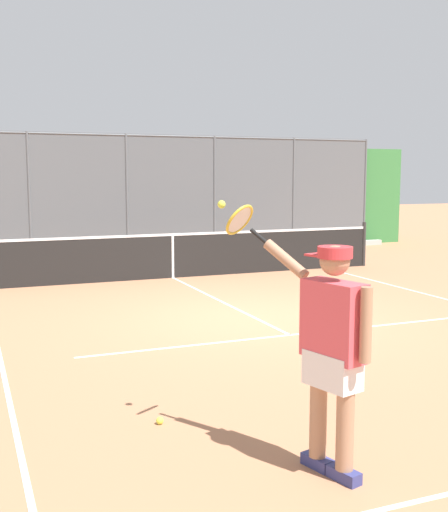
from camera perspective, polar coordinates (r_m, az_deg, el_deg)
ground_plane at (r=10.06m, az=2.68°, el=-5.48°), size 60.00×60.00×0.00m
court_line_markings at (r=8.82m, az=6.61°, el=-7.34°), size 7.64×9.76×0.01m
fence_backdrop at (r=18.23m, az=-9.07°, el=4.93°), size 18.25×1.37×3.29m
tennis_net at (r=13.82m, az=-4.59°, el=0.08°), size 9.82×0.09×1.07m
tennis_player at (r=4.78m, az=9.45°, el=-7.47°), size 0.73×1.31×2.01m
tennis_ball_mid_court at (r=5.95m, az=-5.72°, el=-14.34°), size 0.07×0.07×0.07m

